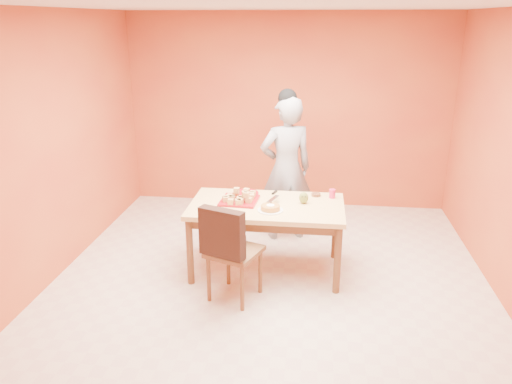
# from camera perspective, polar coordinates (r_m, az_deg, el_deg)

# --- Properties ---
(floor) EXTENTS (5.00, 5.00, 0.00)m
(floor) POSITION_cam_1_polar(r_m,az_deg,el_deg) (5.19, 1.50, -10.75)
(floor) COLOR beige
(floor) RESTS_ON ground
(ceiling) EXTENTS (5.00, 5.00, 0.00)m
(ceiling) POSITION_cam_1_polar(r_m,az_deg,el_deg) (4.50, 1.82, 20.60)
(ceiling) COLOR silver
(ceiling) RESTS_ON wall_back
(wall_back) EXTENTS (4.50, 0.00, 4.50)m
(wall_back) POSITION_cam_1_polar(r_m,az_deg,el_deg) (7.10, 3.62, 9.11)
(wall_back) COLOR #C05C2C
(wall_back) RESTS_ON floor
(wall_left) EXTENTS (0.00, 5.00, 5.00)m
(wall_left) POSITION_cam_1_polar(r_m,az_deg,el_deg) (5.36, -23.13, 4.27)
(wall_left) COLOR #C05C2C
(wall_left) RESTS_ON floor
(dining_table) EXTENTS (1.60, 0.90, 0.76)m
(dining_table) POSITION_cam_1_polar(r_m,az_deg,el_deg) (5.23, 1.23, -2.38)
(dining_table) COLOR #E5B878
(dining_table) RESTS_ON floor
(dining_chair) EXTENTS (0.60, 0.66, 0.99)m
(dining_chair) POSITION_cam_1_polar(r_m,az_deg,el_deg) (4.76, -2.52, -6.63)
(dining_chair) COLOR brown
(dining_chair) RESTS_ON floor
(pastry_pile) EXTENTS (0.34, 0.34, 0.11)m
(pastry_pile) POSITION_cam_1_polar(r_m,az_deg,el_deg) (5.25, -1.93, -0.29)
(pastry_pile) COLOR #E1BA60
(pastry_pile) RESTS_ON pastry_platter
(person) EXTENTS (0.75, 0.62, 1.76)m
(person) POSITION_cam_1_polar(r_m,az_deg,el_deg) (6.01, 3.46, 2.62)
(person) COLOR gray
(person) RESTS_ON floor
(pastry_platter) EXTENTS (0.40, 0.40, 0.02)m
(pastry_platter) POSITION_cam_1_polar(r_m,az_deg,el_deg) (5.27, -1.92, -0.98)
(pastry_platter) COLOR maroon
(pastry_platter) RESTS_ON dining_table
(red_dinner_plate) EXTENTS (0.33, 0.33, 0.02)m
(red_dinner_plate) POSITION_cam_1_polar(r_m,az_deg,el_deg) (5.50, -1.17, -0.15)
(red_dinner_plate) COLOR maroon
(red_dinner_plate) RESTS_ON dining_table
(white_cake_plate) EXTENTS (0.31, 0.31, 0.01)m
(white_cake_plate) POSITION_cam_1_polar(r_m,az_deg,el_deg) (5.02, 1.66, -2.09)
(white_cake_plate) COLOR white
(white_cake_plate) RESTS_ON dining_table
(sponge_cake) EXTENTS (0.24, 0.24, 0.04)m
(sponge_cake) POSITION_cam_1_polar(r_m,az_deg,el_deg) (5.01, 1.66, -1.79)
(sponge_cake) COLOR #C78933
(sponge_cake) RESTS_ON white_cake_plate
(cake_server) EXTENTS (0.12, 0.24, 0.01)m
(cake_server) POSITION_cam_1_polar(r_m,az_deg,el_deg) (5.17, 1.96, -0.79)
(cake_server) COLOR silver
(cake_server) RESTS_ON sponge_cake
(egg_ornament) EXTENTS (0.11, 0.10, 0.12)m
(egg_ornament) POSITION_cam_1_polar(r_m,az_deg,el_deg) (5.22, 5.47, -0.67)
(egg_ornament) COLOR olive
(egg_ornament) RESTS_ON dining_table
(magenta_glass) EXTENTS (0.07, 0.07, 0.10)m
(magenta_glass) POSITION_cam_1_polar(r_m,az_deg,el_deg) (5.43, 8.71, -0.19)
(magenta_glass) COLOR #C91E4E
(magenta_glass) RESTS_ON dining_table
(checker_tin) EXTENTS (0.13, 0.13, 0.03)m
(checker_tin) POSITION_cam_1_polar(r_m,az_deg,el_deg) (5.47, 6.87, -0.30)
(checker_tin) COLOR black
(checker_tin) RESTS_ON dining_table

